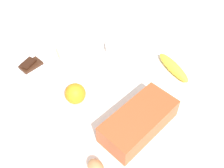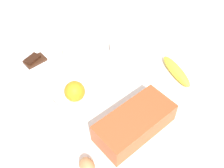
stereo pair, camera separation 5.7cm
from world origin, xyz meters
name	(u,v)px [view 1 (the left image)]	position (x,y,z in m)	size (l,w,h in m)	color
ground_plane	(112,92)	(0.00, 0.00, -0.01)	(2.40, 2.40, 0.02)	beige
loaf_pan	(139,121)	(0.01, 0.19, 0.04)	(0.30, 0.19, 0.08)	#9E4723
flour_bowl	(119,46)	(-0.15, -0.19, 0.03)	(0.12, 0.12, 0.06)	white
sugar_bowl	(42,119)	(0.29, 0.00, 0.03)	(0.13, 0.13, 0.06)	white
banana	(173,67)	(-0.28, 0.04, 0.02)	(0.19, 0.04, 0.04)	yellow
orange_fruit	(75,94)	(0.14, -0.03, 0.04)	(0.08, 0.08, 0.08)	orange
butter_block	(68,52)	(0.06, -0.27, 0.03)	(0.09, 0.06, 0.06)	#F4EDB2
egg_near_butter	(96,167)	(0.22, 0.25, 0.02)	(0.05, 0.05, 0.06)	#AA7245
chocolate_plate	(31,66)	(0.22, -0.29, 0.01)	(0.13, 0.13, 0.03)	white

